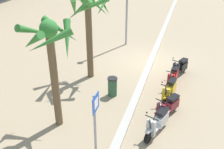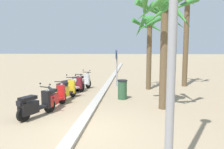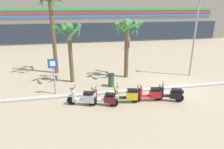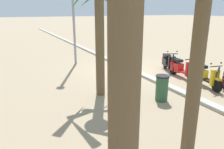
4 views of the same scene
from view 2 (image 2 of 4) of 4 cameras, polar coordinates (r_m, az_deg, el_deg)
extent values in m
plane|color=#9E896B|center=(6.72, -7.77, -14.58)|extent=(200.00, 200.00, 0.00)
cube|color=#ADA89E|center=(6.73, -9.08, -14.02)|extent=(60.00, 0.36, 0.12)
cylinder|color=black|center=(13.60, -6.27, -2.50)|extent=(0.52, 0.27, 0.52)
cylinder|color=black|center=(12.54, -9.22, -3.33)|extent=(0.52, 0.27, 0.52)
cube|color=silver|center=(13.10, -7.57, -2.61)|extent=(0.66, 0.46, 0.08)
cube|color=silver|center=(12.69, -8.69, -2.38)|extent=(0.75, 0.53, 0.45)
cube|color=black|center=(12.63, -8.77, -0.79)|extent=(0.67, 0.48, 0.12)
cube|color=silver|center=(13.41, -6.67, -1.39)|extent=(0.24, 0.37, 0.66)
cube|color=silver|center=(13.56, -6.28, -1.29)|extent=(0.35, 0.26, 0.08)
cylinder|color=#333338|center=(13.45, -6.51, -0.71)|extent=(0.29, 0.16, 0.69)
cylinder|color=black|center=(13.35, -6.70, 0.61)|extent=(0.22, 0.54, 0.04)
sphere|color=white|center=(13.45, -6.47, 0.06)|extent=(0.12, 0.12, 0.12)
cube|color=silver|center=(12.41, -9.47, -1.40)|extent=(0.29, 0.27, 0.16)
sphere|color=black|center=(13.44, -7.63, 1.15)|extent=(0.07, 0.07, 0.07)
sphere|color=black|center=(13.20, -5.86, 1.07)|extent=(0.07, 0.07, 0.07)
cylinder|color=black|center=(12.46, -8.14, -3.38)|extent=(0.51, 0.32, 0.52)
cylinder|color=black|center=(11.48, -12.31, -4.34)|extent=(0.51, 0.32, 0.52)
cube|color=silver|center=(11.99, -9.99, -3.52)|extent=(0.66, 0.51, 0.08)
cube|color=maroon|center=(11.62, -11.59, -3.45)|extent=(0.75, 0.58, 0.41)
cube|color=black|center=(11.55, -11.70, -1.84)|extent=(0.67, 0.53, 0.12)
cube|color=maroon|center=(12.28, -8.69, -2.17)|extent=(0.27, 0.37, 0.66)
cube|color=maroon|center=(12.42, -8.17, -2.06)|extent=(0.36, 0.28, 0.08)
cylinder|color=#333338|center=(12.32, -8.47, -1.43)|extent=(0.29, 0.19, 0.69)
cylinder|color=black|center=(12.22, -8.73, 0.01)|extent=(0.28, 0.52, 0.04)
sphere|color=white|center=(12.31, -8.43, -0.59)|extent=(0.12, 0.12, 0.12)
cube|color=silver|center=(11.36, -12.64, -2.51)|extent=(0.30, 0.28, 0.16)
cylinder|color=black|center=(11.27, -10.21, -4.50)|extent=(0.53, 0.19, 0.52)
cylinder|color=black|center=(10.14, -13.41, -5.83)|extent=(0.53, 0.19, 0.52)
cube|color=black|center=(10.73, -11.61, -4.77)|extent=(0.64, 0.39, 0.08)
cube|color=gold|center=(10.29, -12.85, -4.55)|extent=(0.73, 0.44, 0.46)
cube|color=black|center=(10.21, -12.95, -2.55)|extent=(0.64, 0.40, 0.12)
cube|color=gold|center=(11.06, -10.65, -3.20)|extent=(0.20, 0.36, 0.66)
cube|color=gold|center=(11.21, -10.24, -3.05)|extent=(0.34, 0.22, 0.08)
cylinder|color=#333338|center=(11.10, -10.48, -2.37)|extent=(0.29, 0.12, 0.69)
cylinder|color=black|center=(10.99, -10.70, -0.78)|extent=(0.14, 0.56, 0.04)
sphere|color=white|center=(11.09, -10.45, -1.43)|extent=(0.12, 0.12, 0.12)
cube|color=black|center=(9.99, -13.71, -3.36)|extent=(0.27, 0.24, 0.16)
sphere|color=black|center=(11.06, -11.87, -0.13)|extent=(0.07, 0.07, 0.07)
sphere|color=black|center=(10.85, -9.62, -0.21)|extent=(0.07, 0.07, 0.07)
cylinder|color=black|center=(9.95, -12.86, -6.06)|extent=(0.53, 0.15, 0.52)
cylinder|color=black|center=(8.79, -16.40, -7.87)|extent=(0.53, 0.15, 0.52)
cube|color=red|center=(9.40, -14.40, -6.49)|extent=(0.63, 0.34, 0.08)
cube|color=red|center=(8.94, -15.78, -6.47)|extent=(0.71, 0.39, 0.44)
cube|color=black|center=(8.85, -15.91, -4.28)|extent=(0.63, 0.36, 0.12)
cube|color=red|center=(9.73, -13.34, -4.62)|extent=(0.18, 0.35, 0.66)
cube|color=red|center=(9.89, -12.91, -4.42)|extent=(0.34, 0.19, 0.08)
cylinder|color=#333338|center=(9.77, -13.17, -3.67)|extent=(0.29, 0.10, 0.69)
cylinder|color=black|center=(9.65, -13.41, -1.88)|extent=(0.10, 0.56, 0.04)
sphere|color=white|center=(9.76, -13.15, -2.61)|extent=(0.12, 0.12, 0.12)
cube|color=red|center=(8.63, -16.74, -5.26)|extent=(0.26, 0.22, 0.16)
cylinder|color=black|center=(8.73, -16.15, -7.96)|extent=(0.52, 0.29, 0.52)
cylinder|color=black|center=(7.94, -22.33, -9.68)|extent=(0.52, 0.29, 0.52)
cube|color=black|center=(8.34, -18.85, -8.33)|extent=(0.66, 0.49, 0.08)
cube|color=black|center=(8.03, -21.17, -8.25)|extent=(0.75, 0.56, 0.43)
cube|color=black|center=(7.94, -21.38, -5.87)|extent=(0.67, 0.51, 0.12)
cube|color=black|center=(8.54, -17.06, -6.32)|extent=(0.26, 0.37, 0.66)
cube|color=black|center=(8.66, -16.21, -6.10)|extent=(0.36, 0.27, 0.08)
cylinder|color=#333338|center=(8.56, -16.71, -5.25)|extent=(0.29, 0.17, 0.69)
cylinder|color=black|center=(8.45, -17.17, -3.21)|extent=(0.25, 0.53, 0.04)
sphere|color=white|center=(8.54, -16.66, -4.04)|extent=(0.12, 0.12, 0.12)
cube|color=black|center=(7.79, -22.92, -6.93)|extent=(0.30, 0.28, 0.16)
sphere|color=black|center=(8.59, -18.42, -2.29)|extent=(0.07, 0.07, 0.07)
sphere|color=black|center=(8.25, -16.11, -2.57)|extent=(0.07, 0.07, 0.07)
cylinder|color=#939399|center=(14.29, 1.27, 1.78)|extent=(0.09, 0.09, 2.40)
cube|color=#1947B7|center=(14.24, 1.05, 5.39)|extent=(0.60, 0.03, 0.60)
cube|color=white|center=(14.24, 0.99, 5.39)|extent=(0.33, 0.02, 0.33)
cylinder|color=brown|center=(13.15, 9.76, 4.93)|extent=(0.30, 0.30, 4.08)
sphere|color=#337A33|center=(13.24, 9.95, 13.79)|extent=(0.65, 0.65, 0.65)
cone|color=#337A33|center=(12.52, 9.89, 13.05)|extent=(0.42, 1.55, 0.95)
cone|color=#337A33|center=(13.13, 13.12, 12.88)|extent=(1.58, 0.62, 0.87)
cone|color=#337A33|center=(13.81, 11.14, 12.19)|extent=(0.99, 1.42, 1.05)
cone|color=#337A33|center=(13.81, 8.12, 12.72)|extent=(1.04, 1.48, 0.85)
cone|color=#337A33|center=(12.94, 7.49, 12.20)|extent=(1.38, 0.79, 1.22)
cylinder|color=brown|center=(8.89, 13.63, 4.58)|extent=(0.33, 0.33, 4.26)
sphere|color=#3D8438|center=(9.07, 14.02, 18.16)|extent=(0.73, 0.73, 0.73)
cone|color=#3D8438|center=(8.29, 13.82, 16.38)|extent=(0.55, 1.61, 1.25)
cone|color=#3D8438|center=(8.57, 18.58, 17.23)|extent=(1.42, 1.43, 0.89)
cone|color=#3D8438|center=(9.34, 17.60, 14.83)|extent=(1.52, 0.84, 1.34)
cone|color=#3D8438|center=(9.66, 14.48, 14.77)|extent=(0.70, 1.57, 1.30)
cone|color=#3D8438|center=(9.65, 10.66, 16.26)|extent=(1.16, 1.62, 0.88)
cone|color=#3D8438|center=(8.96, 8.57, 16.95)|extent=(1.74, 0.33, 0.91)
cone|color=#3D8438|center=(8.41, 10.61, 17.11)|extent=(1.41, 1.38, 1.04)
cylinder|color=brown|center=(14.86, 18.99, 9.06)|extent=(0.33, 0.33, 6.26)
cylinder|color=#2D5638|center=(10.54, 2.76, -4.12)|extent=(0.44, 0.44, 0.90)
cylinder|color=black|center=(10.46, 2.78, -1.59)|extent=(0.48, 0.48, 0.06)
camera|label=1|loc=(21.73, -4.80, 18.65)|focal=42.63mm
camera|label=3|loc=(18.80, -42.19, 14.57)|focal=31.65mm
camera|label=4|loc=(16.82, 20.95, 8.85)|focal=35.21mm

